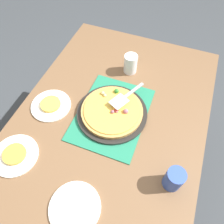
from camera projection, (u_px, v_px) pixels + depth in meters
name	position (u px, v px, depth m)	size (l,w,h in m)	color
ground_plane	(112.00, 164.00, 1.80)	(8.00, 8.00, 0.00)	#3D4247
dining_table	(112.00, 124.00, 1.27)	(1.40, 1.00, 0.75)	brown
placemat	(112.00, 114.00, 1.17)	(0.48, 0.36, 0.01)	#237F5B
pizza_pan	(112.00, 113.00, 1.17)	(0.38, 0.38, 0.01)	black
pizza	(112.00, 110.00, 1.15)	(0.33, 0.33, 0.05)	tan
plate_near_left	(51.00, 105.00, 1.20)	(0.22, 0.22, 0.01)	white
plate_far_right	(15.00, 155.00, 1.04)	(0.22, 0.22, 0.01)	white
plate_side	(75.00, 208.00, 0.91)	(0.22, 0.22, 0.01)	white
served_slice_left	(51.00, 104.00, 1.19)	(0.11, 0.11, 0.02)	#EAB747
served_slice_right	(14.00, 154.00, 1.03)	(0.11, 0.11, 0.02)	gold
cup_near	(174.00, 179.00, 0.92)	(0.08, 0.08, 0.12)	#3351AD
cup_far	(131.00, 64.00, 1.31)	(0.08, 0.08, 0.12)	white
pizza_server	(125.00, 97.00, 1.16)	(0.23, 0.14, 0.01)	silver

